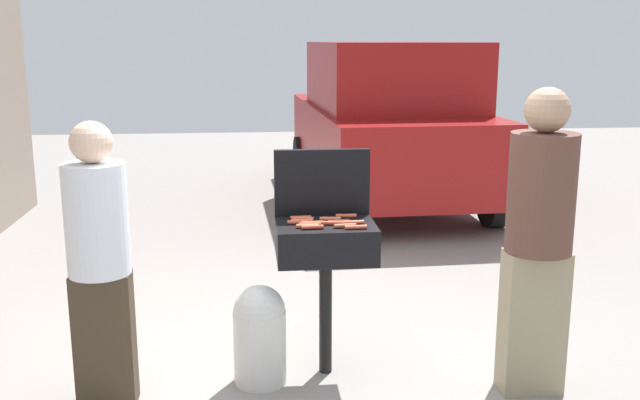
% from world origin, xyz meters
% --- Properties ---
extents(ground_plane, '(24.00, 24.00, 0.00)m').
position_xyz_m(ground_plane, '(0.00, 0.00, 0.00)').
color(ground_plane, gray).
extents(bbq_grill, '(0.60, 0.44, 0.97)m').
position_xyz_m(bbq_grill, '(0.15, -0.03, 0.82)').
color(bbq_grill, black).
rests_on(bbq_grill, ground).
extents(grill_lid_open, '(0.60, 0.05, 0.42)m').
position_xyz_m(grill_lid_open, '(0.15, 0.19, 1.18)').
color(grill_lid_open, black).
rests_on(grill_lid_open, bbq_grill).
extents(hot_dog_0, '(0.13, 0.04, 0.03)m').
position_xyz_m(hot_dog_0, '(0.25, -0.14, 0.98)').
color(hot_dog_0, '#B74C33').
rests_on(hot_dog_0, bbq_grill).
extents(hot_dog_1, '(0.13, 0.03, 0.03)m').
position_xyz_m(hot_dog_1, '(0.23, -0.03, 0.98)').
color(hot_dog_1, '#AD4228').
rests_on(hot_dog_1, bbq_grill).
extents(hot_dog_2, '(0.13, 0.04, 0.03)m').
position_xyz_m(hot_dog_2, '(0.31, -0.07, 0.98)').
color(hot_dog_2, '#C6593D').
rests_on(hot_dog_2, bbq_grill).
extents(hot_dog_3, '(0.13, 0.03, 0.03)m').
position_xyz_m(hot_dog_3, '(0.01, 0.00, 0.98)').
color(hot_dog_3, '#C6593D').
rests_on(hot_dog_3, bbq_grill).
extents(hot_dog_4, '(0.13, 0.03, 0.03)m').
position_xyz_m(hot_dog_4, '(0.29, 0.10, 0.98)').
color(hot_dog_4, '#B74C33').
rests_on(hot_dog_4, bbq_grill).
extents(hot_dog_5, '(0.13, 0.03, 0.03)m').
position_xyz_m(hot_dog_5, '(0.06, -0.15, 0.98)').
color(hot_dog_5, '#AD4228').
rests_on(hot_dog_5, bbq_grill).
extents(hot_dog_6, '(0.13, 0.03, 0.03)m').
position_xyz_m(hot_dog_6, '(0.31, -0.18, 0.98)').
color(hot_dog_6, '#C6593D').
rests_on(hot_dog_6, bbq_grill).
extents(hot_dog_7, '(0.13, 0.03, 0.03)m').
position_xyz_m(hot_dog_7, '(0.01, 0.08, 0.98)').
color(hot_dog_7, '#AD4228').
rests_on(hot_dog_7, bbq_grill).
extents(hot_dog_8, '(0.13, 0.04, 0.03)m').
position_xyz_m(hot_dog_8, '(0.02, 0.05, 0.98)').
color(hot_dog_8, '#B74C33').
rests_on(hot_dog_8, bbq_grill).
extents(hot_dog_9, '(0.13, 0.03, 0.03)m').
position_xyz_m(hot_dog_9, '(0.18, 0.04, 0.98)').
color(hot_dog_9, '#C6593D').
rests_on(hot_dog_9, bbq_grill).
extents(hot_dog_10, '(0.13, 0.03, 0.03)m').
position_xyz_m(hot_dog_10, '(0.06, -0.05, 0.98)').
color(hot_dog_10, '#AD4228').
rests_on(hot_dog_10, bbq_grill).
extents(hot_dog_11, '(0.13, 0.03, 0.03)m').
position_xyz_m(hot_dog_11, '(-0.02, -0.03, 0.98)').
color(hot_dog_11, '#B74C33').
rests_on(hot_dog_11, bbq_grill).
extents(hot_dog_12, '(0.13, 0.04, 0.03)m').
position_xyz_m(hot_dog_12, '(0.18, -0.07, 0.98)').
color(hot_dog_12, '#B74C33').
rests_on(hot_dog_12, bbq_grill).
extents(hot_dog_13, '(0.13, 0.03, 0.03)m').
position_xyz_m(hot_dog_13, '(0.03, -0.12, 0.98)').
color(hot_dog_13, '#C6593D').
rests_on(hot_dog_13, bbq_grill).
extents(hot_dog_14, '(0.13, 0.03, 0.03)m').
position_xyz_m(hot_dog_14, '(0.05, -0.09, 0.98)').
color(hot_dog_14, '#AD4228').
rests_on(hot_dog_14, bbq_grill).
extents(propane_tank, '(0.32, 0.32, 0.62)m').
position_xyz_m(propane_tank, '(-0.26, -0.13, 0.32)').
color(propane_tank, silver).
rests_on(propane_tank, ground).
extents(person_left, '(0.34, 0.34, 1.63)m').
position_xyz_m(person_left, '(-1.14, -0.30, 0.89)').
color(person_left, '#3F3323').
rests_on(person_left, ground).
extents(person_right, '(0.38, 0.38, 1.80)m').
position_xyz_m(person_right, '(1.33, -0.39, 0.98)').
color(person_right, gray).
rests_on(person_right, ground).
extents(parked_minivan, '(2.16, 4.47, 2.02)m').
position_xyz_m(parked_minivan, '(1.45, 4.80, 1.03)').
color(parked_minivan, maroon).
rests_on(parked_minivan, ground).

